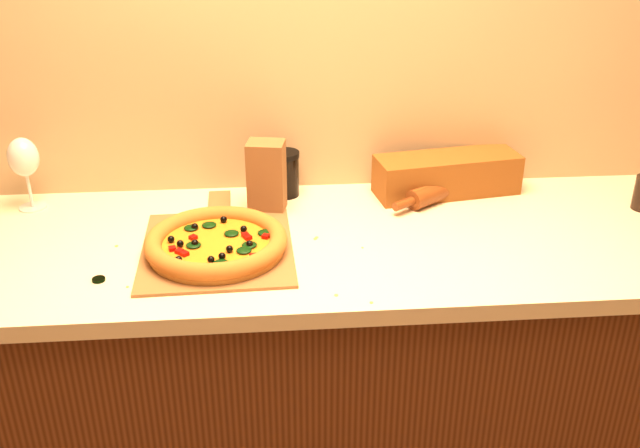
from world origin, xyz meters
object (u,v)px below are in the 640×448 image
Objects in this scene: pizza at (216,243)px; pizza_peel at (218,245)px; wine_glass at (24,159)px; dark_jar at (285,173)px; rolling_pin at (447,188)px.

pizza_peel is at bearing 90.81° from pizza.
wine_glass is 1.55× the size of dark_jar.
dark_jar is (0.17, 0.33, 0.03)m from pizza.
pizza and rolling_pin have the same top height.
wine_glass reaches higher than dark_jar.
pizza is at bearing -30.63° from wine_glass.
pizza_peel is 0.59m from wine_glass.
pizza is 0.60m from wine_glass.
rolling_pin is (0.62, 0.25, 0.02)m from pizza_peel.
dark_jar reaches higher than pizza.
rolling_pin reaches higher than pizza_peel.
pizza is at bearing -155.63° from rolling_pin.
wine_glass is (-0.51, 0.30, 0.11)m from pizza.
pizza is 0.38m from dark_jar.
rolling_pin is (0.62, 0.28, -0.00)m from pizza.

